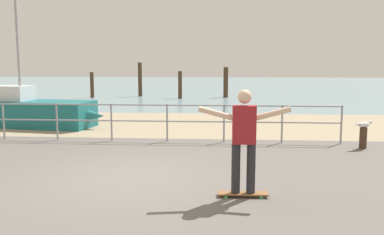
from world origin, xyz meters
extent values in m
cube|color=#605B56|center=(0.00, -1.00, 0.00)|extent=(24.00, 10.00, 0.04)
cube|color=tan|center=(0.00, 7.00, 0.00)|extent=(24.00, 6.00, 0.04)
cube|color=#75939E|center=(0.00, 35.00, 0.00)|extent=(72.00, 50.00, 0.04)
cylinder|color=gray|center=(-4.43, 3.60, 0.53)|extent=(0.05, 0.05, 1.05)
cylinder|color=gray|center=(-2.87, 3.60, 0.53)|extent=(0.05, 0.05, 1.05)
cylinder|color=gray|center=(-1.32, 3.60, 0.53)|extent=(0.05, 0.05, 1.05)
cylinder|color=gray|center=(0.23, 3.60, 0.53)|extent=(0.05, 0.05, 1.05)
cylinder|color=gray|center=(1.79, 3.60, 0.53)|extent=(0.05, 0.05, 1.05)
cylinder|color=gray|center=(3.34, 3.60, 0.53)|extent=(0.05, 0.05, 1.05)
cylinder|color=gray|center=(4.90, 3.60, 0.53)|extent=(0.05, 0.05, 1.05)
cylinder|color=gray|center=(-1.32, 3.60, 1.02)|extent=(12.43, 0.04, 0.04)
cylinder|color=gray|center=(-1.32, 3.60, 0.58)|extent=(12.43, 0.04, 0.04)
cube|color=#19666B|center=(-4.83, 5.95, 0.45)|extent=(4.56, 2.02, 0.90)
cone|color=#19666B|center=(-2.65, 5.63, 0.45)|extent=(1.20, 0.92, 0.77)
cylinder|color=#9EA0A5|center=(-5.13, 5.99, 3.39)|extent=(0.10, 0.10, 4.98)
cube|color=silver|center=(-5.43, 6.03, 1.15)|extent=(1.32, 1.06, 0.50)
cube|color=brown|center=(2.07, -0.94, 0.07)|extent=(0.81, 0.23, 0.02)
cylinder|color=#3FBF59|center=(2.35, -0.85, 0.03)|extent=(0.06, 0.03, 0.06)
cylinder|color=#3FBF59|center=(2.36, -1.01, 0.03)|extent=(0.06, 0.03, 0.06)
cylinder|color=#3FBF59|center=(1.79, -0.87, 0.03)|extent=(0.06, 0.03, 0.06)
cylinder|color=#3FBF59|center=(1.80, -1.03, 0.03)|extent=(0.06, 0.03, 0.06)
cylinder|color=#26262B|center=(2.19, -0.93, 0.48)|extent=(0.14, 0.14, 0.80)
cylinder|color=#26262B|center=(1.96, -0.94, 0.48)|extent=(0.14, 0.14, 0.80)
cube|color=maroon|center=(2.07, -0.94, 1.18)|extent=(0.37, 0.22, 0.60)
sphere|color=beige|center=(2.07, -0.94, 1.62)|extent=(0.22, 0.22, 0.22)
cylinder|color=beige|center=(2.52, -0.92, 1.36)|extent=(0.56, 0.11, 0.23)
cylinder|color=beige|center=(1.63, -0.96, 1.36)|extent=(0.56, 0.11, 0.23)
cylinder|color=#422D1E|center=(5.28, 3.03, 0.28)|extent=(0.18, 0.18, 0.55)
ellipsoid|color=white|center=(5.28, 3.03, 0.62)|extent=(0.35, 0.24, 0.14)
sphere|color=white|center=(5.46, 3.09, 0.68)|extent=(0.09, 0.09, 0.09)
cone|color=gold|center=(5.50, 3.11, 0.68)|extent=(0.06, 0.04, 0.02)
cube|color=slate|center=(5.13, 2.97, 0.63)|extent=(0.14, 0.12, 0.02)
cylinder|color=#422D1E|center=(-6.57, 17.92, 0.82)|extent=(0.24, 0.24, 1.64)
cylinder|color=#422D1E|center=(-3.72, 19.25, 1.13)|extent=(0.26, 0.26, 2.26)
cylinder|color=#422D1E|center=(-0.87, 17.65, 0.86)|extent=(0.24, 0.24, 1.71)
cylinder|color=#422D1E|center=(1.97, 18.71, 0.98)|extent=(0.30, 0.30, 1.96)
camera|label=1|loc=(1.72, -7.16, 2.12)|focal=37.46mm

